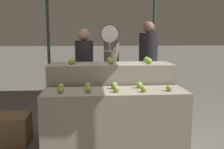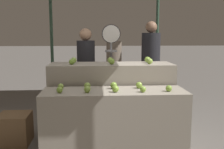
{
  "view_description": "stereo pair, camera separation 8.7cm",
  "coord_description": "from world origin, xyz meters",
  "px_view_note": "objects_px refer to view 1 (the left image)",
  "views": [
    {
      "loc": [
        -0.31,
        -3.1,
        1.49
      ],
      "look_at": [
        -0.01,
        0.3,
        0.96
      ],
      "focal_mm": 42.0,
      "sensor_mm": 36.0,
      "label": 1
    },
    {
      "loc": [
        -0.22,
        -3.11,
        1.49
      ],
      "look_at": [
        -0.01,
        0.3,
        0.96
      ],
      "focal_mm": 42.0,
      "sensor_mm": 36.0,
      "label": 2
    }
  ],
  "objects_px": {
    "person_vendor_at_scale": "(84,67)",
    "wooden_crate_side": "(14,130)",
    "person_customer_left": "(111,63)",
    "produce_scale": "(110,51)",
    "person_customer_right": "(148,58)"
  },
  "relations": [
    {
      "from": "person_customer_left",
      "to": "produce_scale",
      "type": "bearing_deg",
      "value": 60.08
    },
    {
      "from": "person_vendor_at_scale",
      "to": "wooden_crate_side",
      "type": "relative_size",
      "value": 3.83
    },
    {
      "from": "person_vendor_at_scale",
      "to": "person_customer_left",
      "type": "xyz_separation_m",
      "value": [
        0.55,
        0.94,
        -0.03
      ]
    },
    {
      "from": "person_vendor_at_scale",
      "to": "person_customer_left",
      "type": "relative_size",
      "value": 1.03
    },
    {
      "from": "person_customer_right",
      "to": "wooden_crate_side",
      "type": "distance_m",
      "value": 2.96
    },
    {
      "from": "person_customer_right",
      "to": "wooden_crate_side",
      "type": "relative_size",
      "value": 4.21
    },
    {
      "from": "person_vendor_at_scale",
      "to": "person_customer_left",
      "type": "height_order",
      "value": "person_vendor_at_scale"
    },
    {
      "from": "produce_scale",
      "to": "person_customer_left",
      "type": "relative_size",
      "value": 1.07
    },
    {
      "from": "person_customer_left",
      "to": "wooden_crate_side",
      "type": "bearing_deg",
      "value": 29.54
    },
    {
      "from": "produce_scale",
      "to": "person_customer_left",
      "type": "bearing_deg",
      "value": 83.49
    },
    {
      "from": "person_vendor_at_scale",
      "to": "wooden_crate_side",
      "type": "distance_m",
      "value": 1.59
    },
    {
      "from": "person_vendor_at_scale",
      "to": "person_customer_right",
      "type": "xyz_separation_m",
      "value": [
        1.29,
        0.72,
        0.08
      ]
    },
    {
      "from": "person_customer_left",
      "to": "person_customer_right",
      "type": "relative_size",
      "value": 0.88
    },
    {
      "from": "person_vendor_at_scale",
      "to": "wooden_crate_side",
      "type": "xyz_separation_m",
      "value": [
        -0.95,
        -1.05,
        -0.72
      ]
    },
    {
      "from": "produce_scale",
      "to": "person_customer_right",
      "type": "distance_m",
      "value": 1.24
    }
  ]
}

